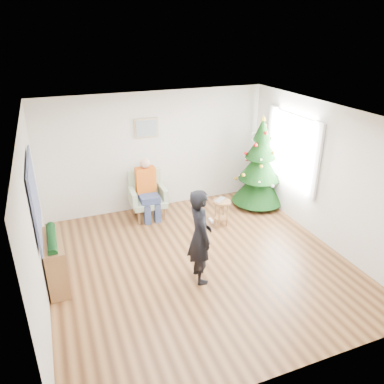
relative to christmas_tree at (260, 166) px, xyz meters
name	(u,v)px	position (x,y,z in m)	size (l,w,h in m)	color
floor	(199,263)	(-2.15, -1.68, -0.95)	(5.00, 5.00, 0.00)	brown
ceiling	(200,116)	(-2.15, -1.68, 1.65)	(5.00, 5.00, 0.00)	white
wall_back	(156,151)	(-2.15, 0.82, 0.35)	(5.00, 5.00, 0.00)	silver
wall_front	(291,288)	(-2.15, -4.18, 0.35)	(5.00, 5.00, 0.00)	silver
wall_left	(35,223)	(-4.65, -1.68, 0.35)	(5.00, 5.00, 0.00)	silver
wall_right	(325,175)	(0.35, -1.68, 0.35)	(5.00, 5.00, 0.00)	silver
window_panel	(293,150)	(0.32, -0.68, 0.55)	(0.04, 1.30, 1.40)	white
curtains	(291,150)	(0.29, -0.68, 0.55)	(0.05, 1.75, 1.50)	white
christmas_tree	(260,166)	(0.00, 0.00, 0.00)	(1.17, 1.17, 2.11)	#3F2816
stool	(221,213)	(-1.20, -0.58, -0.67)	(0.37, 0.37, 0.55)	brown
laptop	(222,200)	(-1.20, -0.58, -0.38)	(0.30, 0.20, 0.02)	silver
armchair	(148,200)	(-2.51, 0.38, -0.58)	(0.78, 0.71, 1.00)	#9BAF8D
seated_person	(148,188)	(-2.51, 0.33, -0.28)	(0.43, 0.61, 1.31)	navy
standing_man	(200,236)	(-2.31, -2.08, -0.15)	(0.58, 0.38, 1.59)	black
game_controller	(211,220)	(-2.14, -2.11, 0.11)	(0.04, 0.13, 0.04)	white
console	(56,262)	(-4.48, -1.36, -0.55)	(0.30, 1.00, 0.80)	brown
garland	(52,239)	(-4.48, -1.36, -0.13)	(0.14, 0.14, 0.90)	black
tapestry	(35,198)	(-4.61, -1.38, 0.60)	(0.03, 1.50, 1.15)	black
framed_picture	(146,128)	(-2.35, 0.78, 0.90)	(0.52, 0.05, 0.42)	tan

